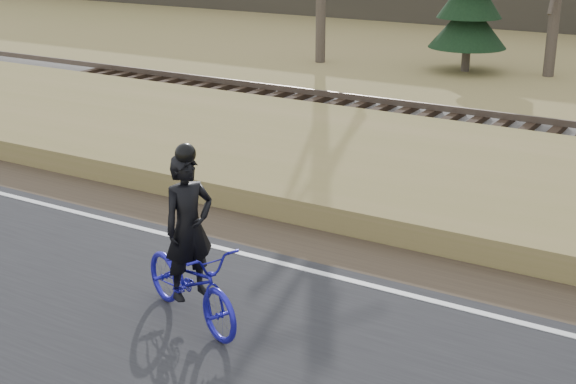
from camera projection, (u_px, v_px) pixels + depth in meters
The scene contains 1 object.
cyclist at pixel (190, 267), 10.14m from camera, with size 2.21×1.46×2.37m.
Camera 1 is at (0.77, -9.21, 5.02)m, focal length 50.00 mm.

